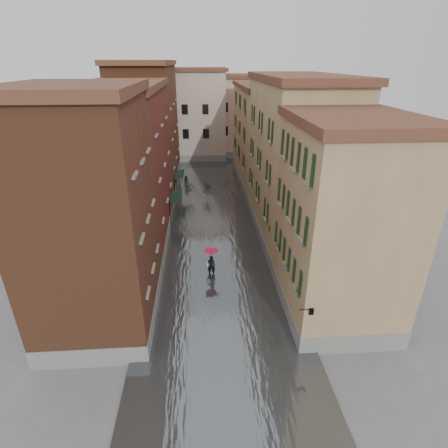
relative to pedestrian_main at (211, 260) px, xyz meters
name	(u,v)px	position (x,y,z in m)	size (l,w,h in m)	color
ground	(219,292)	(0.42, -2.15, -1.30)	(120.00, 120.00, 0.00)	slate
floodwater	(212,215)	(0.42, 10.85, -1.20)	(10.00, 60.00, 0.20)	#4A4F52
building_left_near	(92,221)	(-6.58, -4.15, 5.20)	(6.00, 8.00, 13.00)	brown
building_left_mid	(128,169)	(-6.58, 6.85, 4.95)	(6.00, 14.00, 12.50)	maroon
building_left_far	(150,128)	(-6.58, 21.85, 5.70)	(6.00, 16.00, 14.00)	brown
building_right_near	(341,226)	(7.42, -4.15, 4.45)	(6.00, 8.00, 11.50)	#9A754F
building_right_mid	(294,163)	(7.42, 6.85, 5.20)	(6.00, 14.00, 13.00)	tan
building_right_far	(263,137)	(7.42, 21.85, 4.45)	(6.00, 16.00, 11.50)	#9A754F
building_end_cream	(186,116)	(-2.58, 35.85, 5.20)	(12.00, 9.00, 13.00)	#AF9F8B
building_end_pink	(241,117)	(6.42, 37.85, 4.70)	(10.00, 9.00, 12.00)	#D1A393
awning_near	(175,197)	(-3.07, 9.94, 1.17)	(1.09, 3.05, 2.80)	black
awning_far	(179,175)	(-3.06, 17.28, 1.18)	(1.09, 3.35, 2.80)	black
wall_lantern	(311,311)	(4.75, -8.15, 1.71)	(0.71, 0.22, 0.35)	black
window_planters	(280,242)	(4.54, -1.68, 2.21)	(0.59, 10.95, 0.84)	brown
pedestrian_main	(211,260)	(0.00, 0.00, 0.00)	(1.04, 1.04, 2.06)	black
pedestrian_far	(186,182)	(-2.38, 19.98, -0.55)	(0.73, 0.57, 1.50)	black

